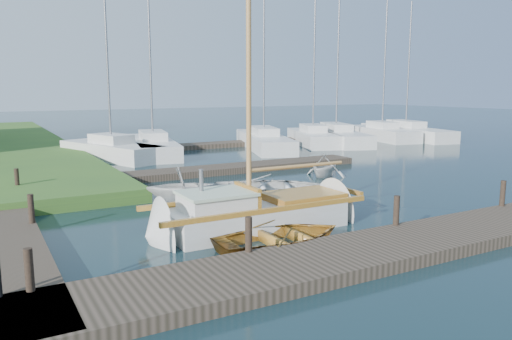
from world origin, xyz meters
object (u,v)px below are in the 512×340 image
mooring_post_2 (396,210)px  mooring_post_3 (503,193)px  mooring_post_4 (31,209)px  tender_d (325,164)px  tender_b (183,183)px  marina_boat_4 (313,136)px  marina_boat_0 (111,149)px  marina_boat_3 (264,140)px  marina_boat_6 (382,132)px  dinghy (281,233)px  marina_boat_5 (336,135)px  marina_boat_7 (406,131)px  mooring_post_0 (29,270)px  sailboat (260,216)px  tender_c (270,185)px  mooring_post_5 (17,180)px  mooring_post_1 (249,234)px  marina_boat_1 (153,145)px

mooring_post_2 → mooring_post_3: bearing=0.0°
mooring_post_4 → tender_d: size_ratio=0.36×
tender_b → marina_boat_4: size_ratio=0.23×
marina_boat_0 → marina_boat_3: (10.03, 0.33, -0.01)m
marina_boat_6 → dinghy: bearing=144.1°
marina_boat_5 → tender_b: bearing=146.6°
tender_b → marina_boat_7: (23.55, 12.48, -0.10)m
tender_b → marina_boat_4: 19.18m
dinghy → marina_boat_4: size_ratio=0.32×
mooring_post_2 → marina_boat_5: 23.45m
mooring_post_0 → marina_boat_5: 29.49m
dinghy → marina_boat_0: size_ratio=0.29×
tender_d → marina_boat_4: size_ratio=0.20×
sailboat → tender_c: size_ratio=2.41×
mooring_post_2 → marina_boat_4: bearing=60.0°
mooring_post_4 → mooring_post_5: bearing=90.0°
mooring_post_2 → marina_boat_0: (-3.13, 18.57, -0.11)m
dinghy → tender_c: 5.95m
mooring_post_5 → marina_boat_7: bearing=17.7°
mooring_post_1 → marina_boat_7: bearing=37.9°
mooring_post_3 → mooring_post_4: size_ratio=1.00×
mooring_post_1 → marina_boat_5: (17.77, 19.34, -0.14)m
mooring_post_0 → mooring_post_5: same height
marina_boat_4 → marina_boat_7: size_ratio=1.03×
tender_c → marina_boat_3: size_ratio=0.33×
mooring_post_2 → marina_boat_0: 18.83m
marina_boat_1 → marina_boat_6: marina_boat_6 is taller
marina_boat_1 → marina_boat_6: size_ratio=0.92×
marina_boat_0 → mooring_post_2: bearing=168.9°
mooring_post_3 → marina_boat_7: bearing=50.9°
mooring_post_2 → mooring_post_5: (-8.50, 10.00, 0.00)m
marina_boat_5 → marina_boat_7: marina_boat_7 is taller
mooring_post_4 → mooring_post_5: (0.00, 5.00, 0.00)m
mooring_post_3 → tender_d: tender_d is taller
dinghy → marina_boat_5: marina_boat_5 is taller
mooring_post_1 → mooring_post_3: 9.00m
mooring_post_4 → marina_boat_0: (5.37, 13.57, -0.11)m
tender_d → marina_boat_1: 11.93m
marina_boat_0 → marina_boat_1: size_ratio=1.19×
mooring_post_1 → dinghy: size_ratio=0.23×
mooring_post_3 → marina_boat_4: size_ratio=0.07×
marina_boat_6 → marina_boat_7: size_ratio=1.06×
marina_boat_3 → dinghy: bearing=169.6°
marina_boat_3 → mooring_post_1: bearing=167.6°
marina_boat_5 → marina_boat_7: size_ratio=0.98×
mooring_post_5 → tender_c: mooring_post_5 is taller
mooring_post_3 → dinghy: mooring_post_3 is taller
marina_boat_4 → marina_boat_7: (9.00, -0.02, -0.01)m
mooring_post_2 → mooring_post_5: bearing=130.4°
mooring_post_4 → marina_boat_5: 26.07m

